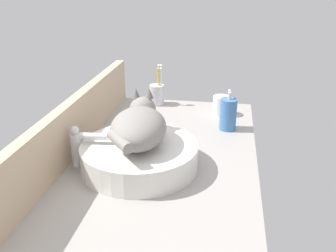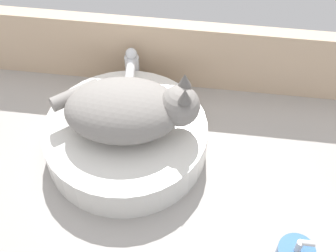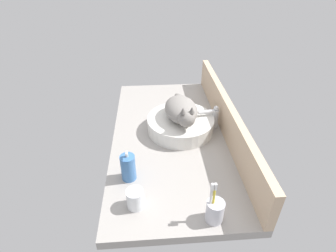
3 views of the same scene
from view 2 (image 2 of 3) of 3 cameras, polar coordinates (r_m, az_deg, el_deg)
ground_plane at (r=107.71cm, az=-3.90°, el=-5.91°), size 126.07×63.32×4.00cm
backsplash_panel at (r=119.21cm, az=-1.66°, el=9.00°), size 126.07×3.60×18.33cm
sink_basin at (r=106.50cm, az=-5.12°, el=-1.53°), size 36.63×36.63×8.03cm
cat at (r=99.06cm, az=-4.71°, el=2.06°), size 32.39×19.73×14.00cm
faucet at (r=116.80cm, az=-4.42°, el=6.61°), size 3.89×11.86×13.60cm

